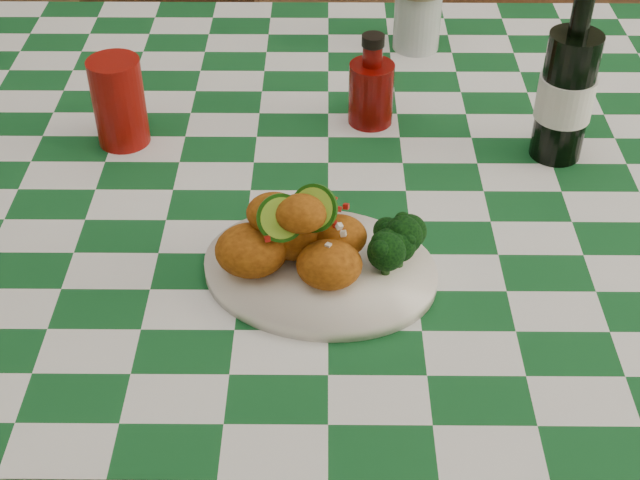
# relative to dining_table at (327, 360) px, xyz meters

# --- Properties ---
(dining_table) EXTENTS (1.66, 1.06, 0.79)m
(dining_table) POSITION_rel_dining_table_xyz_m (0.00, 0.00, 0.00)
(dining_table) COLOR #125122
(dining_table) RESTS_ON ground
(plate) EXTENTS (0.31, 0.27, 0.02)m
(plate) POSITION_rel_dining_table_xyz_m (-0.01, -0.24, 0.40)
(plate) COLOR white
(plate) RESTS_ON dining_table
(fried_chicken_pile) EXTENTS (0.16, 0.11, 0.10)m
(fried_chicken_pile) POSITION_rel_dining_table_xyz_m (-0.03, -0.24, 0.46)
(fried_chicken_pile) COLOR #B05C11
(fried_chicken_pile) RESTS_ON plate
(broccoli_side) EXTENTS (0.07, 0.07, 0.05)m
(broccoli_side) POSITION_rel_dining_table_xyz_m (0.08, -0.22, 0.44)
(broccoli_side) COLOR black
(broccoli_side) RESTS_ON plate
(red_tumbler) EXTENTS (0.08, 0.08, 0.13)m
(red_tumbler) POSITION_rel_dining_table_xyz_m (-0.29, 0.05, 0.46)
(red_tumbler) COLOR maroon
(red_tumbler) RESTS_ON dining_table
(ketchup_bottle) EXTENTS (0.08, 0.08, 0.14)m
(ketchup_bottle) POSITION_rel_dining_table_xyz_m (0.06, 0.11, 0.46)
(ketchup_bottle) COLOR #650705
(ketchup_bottle) RESTS_ON dining_table
(mason_jar) EXTENTS (0.12, 0.12, 0.11)m
(mason_jar) POSITION_rel_dining_table_xyz_m (0.15, 0.34, 0.45)
(mason_jar) COLOR #B2BCBA
(mason_jar) RESTS_ON dining_table
(beer_bottle) EXTENTS (0.08, 0.08, 0.25)m
(beer_bottle) POSITION_rel_dining_table_xyz_m (0.32, 0.02, 0.52)
(beer_bottle) COLOR black
(beer_bottle) RESTS_ON dining_table
(wooden_chair_left) EXTENTS (0.50, 0.52, 0.92)m
(wooden_chair_left) POSITION_rel_dining_table_xyz_m (-0.40, 0.70, 0.07)
(wooden_chair_left) COLOR #472814
(wooden_chair_left) RESTS_ON ground
(wooden_chair_right) EXTENTS (0.45, 0.46, 0.84)m
(wooden_chair_right) POSITION_rel_dining_table_xyz_m (0.46, 0.77, 0.02)
(wooden_chair_right) COLOR #472814
(wooden_chair_right) RESTS_ON ground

